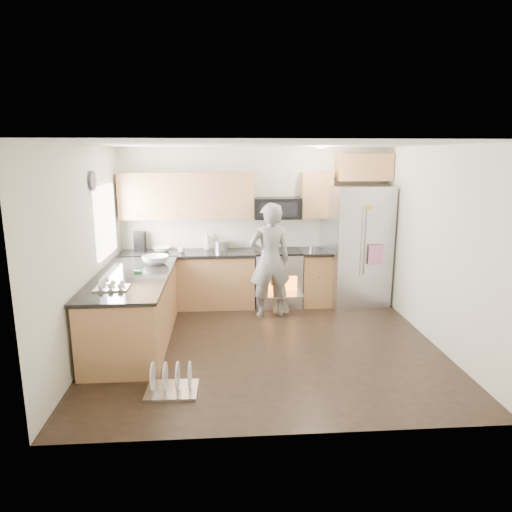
{
  "coord_description": "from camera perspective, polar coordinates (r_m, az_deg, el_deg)",
  "views": [
    {
      "loc": [
        -0.54,
        -5.64,
        2.47
      ],
      "look_at": [
        -0.1,
        0.5,
        1.11
      ],
      "focal_mm": 32.0,
      "sensor_mm": 36.0,
      "label": 1
    }
  ],
  "objects": [
    {
      "name": "dish_rack",
      "position": [
        5.12,
        -10.49,
        -15.45
      ],
      "size": [
        0.55,
        0.45,
        0.34
      ],
      "rotation": [
        0.0,
        0.0,
        -0.02
      ],
      "color": "#B7B7BC",
      "rests_on": "ground"
    },
    {
      "name": "person",
      "position": [
        7.01,
        1.74,
        -0.57
      ],
      "size": [
        0.71,
        0.52,
        1.78
      ],
      "primitive_type": "imported",
      "rotation": [
        0.0,
        0.0,
        3.3
      ],
      "color": "gray",
      "rests_on": "ground"
    },
    {
      "name": "refrigerator",
      "position": [
        7.79,
        12.4,
        1.27
      ],
      "size": [
        1.09,
        0.91,
        1.99
      ],
      "rotation": [
        0.0,
        0.0,
        0.17
      ],
      "color": "#B7B7BC",
      "rests_on": "ground"
    },
    {
      "name": "ground",
      "position": [
        6.19,
        1.24,
        -11.06
      ],
      "size": [
        4.5,
        4.5,
        0.0
      ],
      "primitive_type": "plane",
      "color": "black",
      "rests_on": "ground"
    },
    {
      "name": "room_shell",
      "position": [
        5.74,
        0.93,
        4.51
      ],
      "size": [
        4.54,
        4.04,
        2.62
      ],
      "color": "white",
      "rests_on": "ground"
    },
    {
      "name": "stove_range",
      "position": [
        7.61,
        2.7,
        -1.17
      ],
      "size": [
        0.76,
        0.97,
        1.79
      ],
      "color": "#B7B7BC",
      "rests_on": "ground"
    },
    {
      "name": "peninsula",
      "position": [
        6.35,
        -14.99,
        -6.39
      ],
      "size": [
        0.96,
        2.36,
        1.04
      ],
      "color": "#AD7B45",
      "rests_on": "ground"
    },
    {
      "name": "back_cabinet_run",
      "position": [
        7.55,
        -4.4,
        0.93
      ],
      "size": [
        4.45,
        0.64,
        2.5
      ],
      "color": "#AD7B45",
      "rests_on": "ground"
    }
  ]
}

